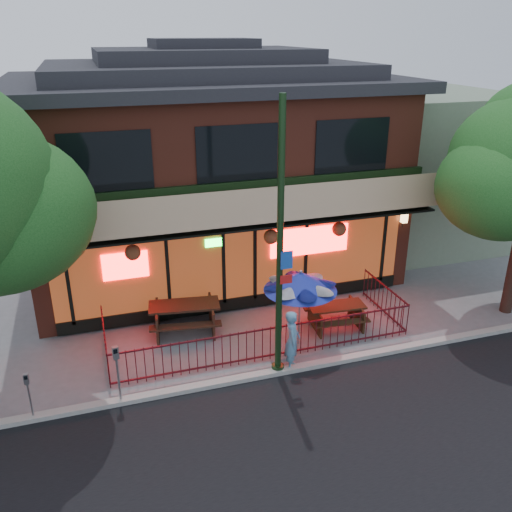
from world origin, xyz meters
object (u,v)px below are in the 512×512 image
Objects in this scene: street_light at (280,260)px; parking_meter_near at (117,365)px; picnic_table_right at (336,312)px; patio_umbrella at (300,281)px; picnic_table_left at (185,313)px; parking_meter_far at (28,389)px; pedestrian at (292,340)px.

street_light is 4.50× the size of parking_meter_near.
parking_meter_near reaches higher than picnic_table_right.
patio_umbrella is (1.02, 1.10, -1.20)m from street_light.
patio_umbrella reaches higher than picnic_table_left.
parking_meter_far is at bearing -144.65° from picnic_table_left.
parking_meter_far is (-6.36, -0.13, 0.01)m from pedestrian.
picnic_table_left is at bearing 165.25° from picnic_table_right.
parking_meter_near is at bearing 0.23° from parking_meter_far.
pedestrian is at bearing -120.44° from patio_umbrella.
patio_umbrella is 1.85× the size of parking_meter_far.
parking_meter_near is (-6.44, -1.73, 0.58)m from picnic_table_right.
picnic_table_right is 1.07× the size of pedestrian.
picnic_table_right is at bearing -30.78° from pedestrian.
parking_meter_near is (-2.11, -2.87, 0.48)m from picnic_table_left.
picnic_table_left is 4.48m from picnic_table_right.
picnic_table_right is (4.33, -1.14, -0.10)m from picnic_table_left.
patio_umbrella is 1.65m from pedestrian.
patio_umbrella is at bearing 47.24° from street_light.
picnic_table_right is 8.58m from parking_meter_far.
patio_umbrella is at bearing -9.59° from pedestrian.
parking_meter_far is at bearing 112.02° from pedestrian.
parking_meter_near is (-4.41, -0.12, 0.22)m from pedestrian.
street_light reaches higher than pedestrian.
parking_meter_near is (-4.00, -0.07, -2.10)m from street_light.
patio_umbrella is at bearing -30.24° from picnic_table_left.
picnic_table_right is at bearing -14.75° from picnic_table_left.
picnic_table_left is (-1.90, 2.80, -2.58)m from street_light.
street_light is at bearing 0.99° from parking_meter_near.
patio_umbrella is 7.16m from parking_meter_far.
street_light is 4.52m from parking_meter_near.
picnic_table_left is 3.59m from parking_meter_near.
pedestrian is at bearing 7.49° from street_light.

